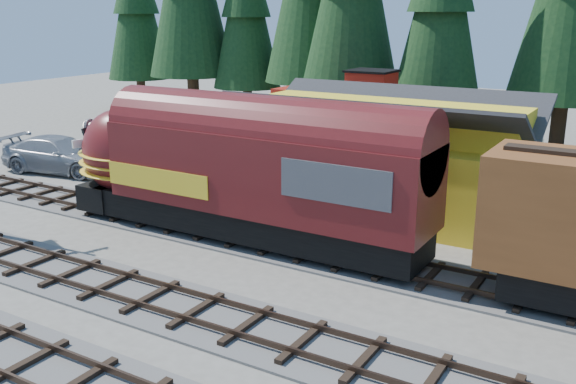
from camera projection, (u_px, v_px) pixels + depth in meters
The scene contains 7 objects.
ground at pixel (251, 294), 20.30m from camera, with size 120.00×120.00×0.00m, color #6B665B.
track_spur at pixel (280, 153), 40.08m from camera, with size 32.00×3.20×0.33m.
depot at pixel (384, 145), 28.15m from camera, with size 12.80×7.00×5.30m.
locomotive at pixel (228, 175), 24.75m from camera, with size 15.92×3.16×4.33m.
caboose at pixel (356, 121), 36.89m from camera, with size 9.68×2.81×5.04m.
pickup_truck_a at pixel (137, 157), 34.97m from camera, with size 3.20×6.94×1.93m, color black.
pickup_truck_b at pixel (60, 155), 35.37m from camera, with size 2.75×6.76×1.96m, color #95979C.
Camera 1 is at (10.58, -15.39, 8.66)m, focal length 40.00 mm.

